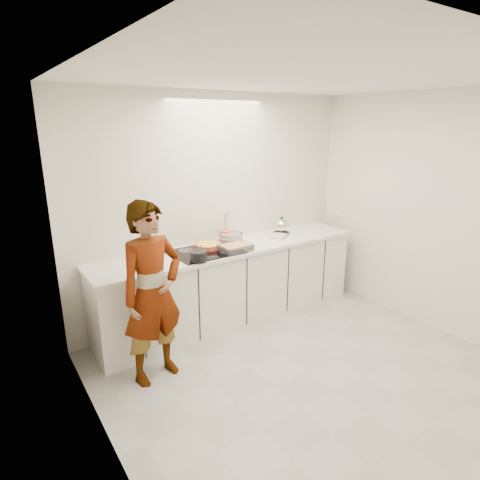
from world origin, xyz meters
TOP-DOWN VIEW (x-y plane):
  - floor at (0.00, 0.00)m, footprint 3.60×3.20m
  - ceiling at (0.00, 0.00)m, footprint 3.60×3.20m
  - wall_back at (0.00, 1.60)m, footprint 3.60×0.00m
  - wall_left at (-1.80, 0.00)m, footprint 0.00×3.20m
  - wall_right at (1.80, 0.02)m, footprint 0.02×3.20m
  - base_cabinets at (0.00, 1.28)m, footprint 3.20×0.58m
  - countertop at (0.00, 1.28)m, footprint 3.24×0.64m
  - hob at (-0.35, 1.26)m, footprint 0.72×0.54m
  - tart_dish at (-0.27, 1.35)m, footprint 0.39×0.39m
  - saucepan at (-0.57, 1.03)m, footprint 0.18×0.18m
  - baking_dish at (-0.07, 1.10)m, footprint 0.34×0.25m
  - mixing_bowl at (0.05, 1.38)m, footprint 0.32×0.32m
  - tea_towel at (0.66, 1.26)m, footprint 0.26×0.25m
  - kettle at (0.81, 1.38)m, footprint 0.26×0.26m
  - utensil_crock at (0.04, 1.47)m, footprint 0.14×0.14m
  - cook at (-1.19, 0.74)m, footprint 0.67×0.51m

SIDE VIEW (x-z plane):
  - floor at x=0.00m, z-range 0.00..0.00m
  - base_cabinets at x=0.00m, z-range 0.00..0.87m
  - cook at x=-1.19m, z-range 0.00..1.65m
  - countertop at x=0.00m, z-range 0.87..0.91m
  - hob at x=-0.35m, z-range 0.91..0.92m
  - tea_towel at x=0.66m, z-range 0.91..0.95m
  - tart_dish at x=-0.27m, z-range 0.93..0.98m
  - baking_dish at x=-0.07m, z-range 0.93..0.99m
  - mixing_bowl at x=0.05m, z-range 0.91..1.03m
  - saucepan at x=-0.57m, z-range 0.89..1.06m
  - utensil_crock at x=0.04m, z-range 0.91..1.05m
  - kettle at x=0.81m, z-range 0.89..1.11m
  - wall_right at x=1.80m, z-range 0.00..2.60m
  - wall_back at x=0.00m, z-range 0.00..2.60m
  - wall_left at x=-1.80m, z-range 0.00..2.60m
  - ceiling at x=0.00m, z-range 2.60..2.60m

